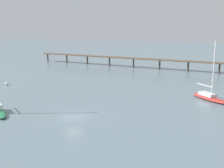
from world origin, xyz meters
name	(u,v)px	position (x,y,z in m)	size (l,w,h in m)	color
ground_plane	(73,117)	(0.00, 0.00, 0.00)	(400.00, 400.00, 0.00)	slate
pier	(208,58)	(18.20, 48.51, 4.20)	(79.62, 14.08, 8.01)	brown
sailboat_red	(209,96)	(19.07, 17.06, 0.62)	(7.52, 7.54, 10.69)	red
mooring_buoy_far	(7,83)	(-24.60, 15.94, 0.36)	(0.72, 0.72, 0.72)	silver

